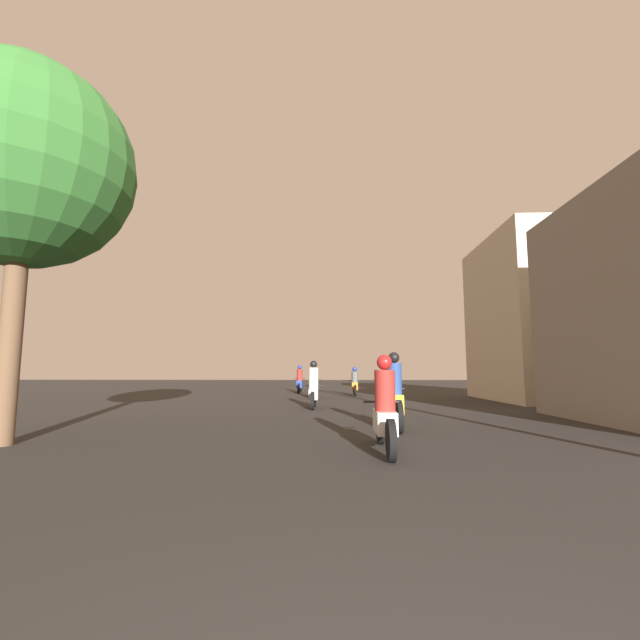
# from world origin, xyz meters

# --- Properties ---
(motorcycle_white) EXTENTS (0.60, 2.06, 1.51)m
(motorcycle_white) POSITION_xyz_m (0.49, 6.21, 0.60)
(motorcycle_white) COLOR black
(motorcycle_white) RESTS_ON ground_plane
(motorcycle_yellow) EXTENTS (0.60, 2.02, 1.66)m
(motorcycle_yellow) POSITION_xyz_m (1.00, 8.88, 0.66)
(motorcycle_yellow) COLOR black
(motorcycle_yellow) RESTS_ON ground_plane
(motorcycle_silver) EXTENTS (0.60, 1.87, 1.60)m
(motorcycle_silver) POSITION_xyz_m (-1.03, 14.02, 0.65)
(motorcycle_silver) COLOR black
(motorcycle_silver) RESTS_ON ground_plane
(motorcycle_green) EXTENTS (0.60, 1.88, 1.64)m
(motorcycle_green) POSITION_xyz_m (-1.27, 19.43, 0.65)
(motorcycle_green) COLOR black
(motorcycle_green) RESTS_ON ground_plane
(motorcycle_orange) EXTENTS (0.60, 1.95, 1.46)m
(motorcycle_orange) POSITION_xyz_m (0.71, 21.66, 0.60)
(motorcycle_orange) COLOR black
(motorcycle_orange) RESTS_ON ground_plane
(motorcycle_blue) EXTENTS (0.60, 2.00, 1.59)m
(motorcycle_blue) POSITION_xyz_m (-2.36, 24.27, 0.63)
(motorcycle_blue) COLOR black
(motorcycle_blue) RESTS_ON ground_plane
(building_right_far) EXTENTS (4.98, 6.66, 7.09)m
(building_right_far) POSITION_xyz_m (8.90, 18.23, 3.54)
(building_right_far) COLOR beige
(building_right_far) RESTS_ON ground_plane
(street_tree) EXTENTS (3.79, 3.79, 6.90)m
(street_tree) POSITION_xyz_m (-5.94, 6.59, 4.98)
(street_tree) COLOR brown
(street_tree) RESTS_ON ground_plane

